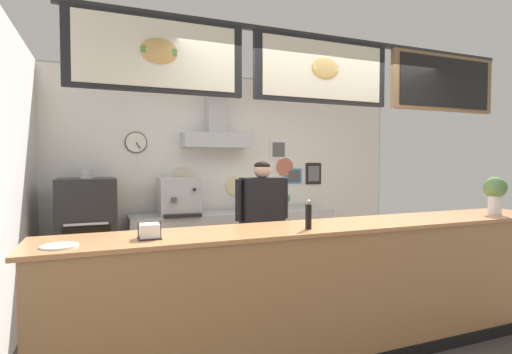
# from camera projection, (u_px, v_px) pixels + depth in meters

# --- Properties ---
(ground_plane) EXTENTS (6.12, 6.12, 0.00)m
(ground_plane) POSITION_uv_depth(u_px,v_px,m) (315.00, 337.00, 3.54)
(ground_plane) COLOR #3F3A38
(back_wall_assembly) EXTENTS (5.10, 2.53, 2.80)m
(back_wall_assembly) POSITION_uv_depth(u_px,v_px,m) (237.00, 169.00, 5.45)
(back_wall_assembly) COLOR #9E9E99
(back_wall_assembly) RESTS_ON ground_plane
(service_counter) EXTENTS (4.54, 0.63, 1.08)m
(service_counter) POSITION_uv_depth(u_px,v_px,m) (335.00, 289.00, 3.21)
(service_counter) COLOR #B77F4C
(service_counter) RESTS_ON ground_plane
(back_prep_counter) EXTENTS (2.75, 0.56, 0.92)m
(back_prep_counter) POSITION_uv_depth(u_px,v_px,m) (236.00, 246.00, 5.24)
(back_prep_counter) COLOR #B7BABF
(back_prep_counter) RESTS_ON ground_plane
(pizza_oven) EXTENTS (0.62, 0.71, 1.51)m
(pizza_oven) POSITION_uv_depth(u_px,v_px,m) (88.00, 240.00, 4.38)
(pizza_oven) COLOR #232326
(pizza_oven) RESTS_ON ground_plane
(shop_worker) EXTENTS (0.61, 0.23, 1.60)m
(shop_worker) POSITION_uv_depth(u_px,v_px,m) (262.00, 231.00, 4.16)
(shop_worker) COLOR #232328
(shop_worker) RESTS_ON ground_plane
(espresso_machine) EXTENTS (0.50, 0.52, 0.47)m
(espresso_machine) POSITION_uv_depth(u_px,v_px,m) (179.00, 196.00, 4.91)
(espresso_machine) COLOR #B7BABF
(espresso_machine) RESTS_ON back_prep_counter
(potted_sage) EXTENTS (0.19, 0.19, 0.25)m
(potted_sage) POSITION_uv_depth(u_px,v_px,m) (283.00, 199.00, 5.46)
(potted_sage) COLOR beige
(potted_sage) RESTS_ON back_prep_counter
(potted_basil) EXTENTS (0.18, 0.18, 0.24)m
(potted_basil) POSITION_uv_depth(u_px,v_px,m) (245.00, 201.00, 5.30)
(potted_basil) COLOR beige
(potted_basil) RESTS_ON back_prep_counter
(condiment_plate) EXTENTS (0.21, 0.21, 0.01)m
(condiment_plate) POSITION_uv_depth(u_px,v_px,m) (59.00, 246.00, 2.33)
(condiment_plate) COLOR white
(condiment_plate) RESTS_ON service_counter
(basil_vase) EXTENTS (0.21, 0.21, 0.37)m
(basil_vase) POSITION_uv_depth(u_px,v_px,m) (495.00, 192.00, 3.80)
(basil_vase) COLOR silver
(basil_vase) RESTS_ON service_counter
(pepper_grinder) EXTENTS (0.05, 0.05, 0.22)m
(pepper_grinder) POSITION_uv_depth(u_px,v_px,m) (308.00, 215.00, 2.95)
(pepper_grinder) COLOR black
(pepper_grinder) RESTS_ON service_counter
(napkin_holder) EXTENTS (0.15, 0.15, 0.11)m
(napkin_holder) POSITION_uv_depth(u_px,v_px,m) (150.00, 232.00, 2.59)
(napkin_holder) COLOR #262628
(napkin_holder) RESTS_ON service_counter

